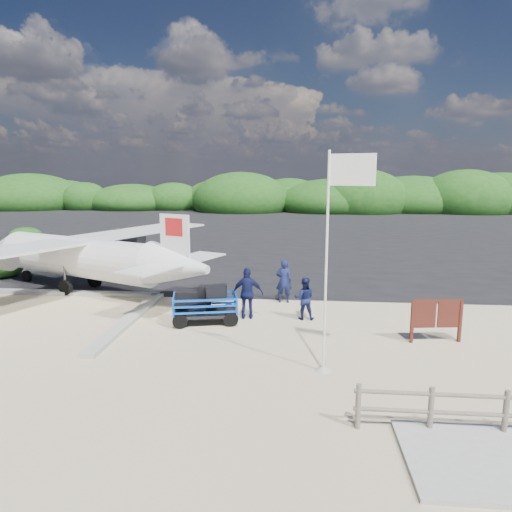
{
  "coord_description": "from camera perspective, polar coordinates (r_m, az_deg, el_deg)",
  "views": [
    {
      "loc": [
        1.68,
        -14.14,
        5.36
      ],
      "look_at": [
        -0.15,
        5.25,
        1.87
      ],
      "focal_mm": 32.0,
      "sensor_mm": 36.0,
      "label": 1
    }
  ],
  "objects": [
    {
      "name": "walkway_pad",
      "position": [
        10.46,
        28.08,
        -21.94
      ],
      "size": [
        3.5,
        2.5,
        0.1
      ],
      "primitive_type": null,
      "color": "#B2B2B2",
      "rests_on": "ground"
    },
    {
      "name": "asphalt_apron",
      "position": [
        44.49,
        3.19,
        3.22
      ],
      "size": [
        90.0,
        50.0,
        0.04
      ],
      "primitive_type": null,
      "color": "#B2B2B2",
      "rests_on": "ground"
    },
    {
      "name": "aircraft_large",
      "position": [
        37.9,
        16.64,
        1.6
      ],
      "size": [
        21.37,
        21.37,
        4.86
      ],
      "primitive_type": null,
      "rotation": [
        0.0,
        0.0,
        2.73
      ],
      "color": "#B2B2B2",
      "rests_on": "ground"
    },
    {
      "name": "crew_a",
      "position": [
        19.31,
        3.49,
        -3.14
      ],
      "size": [
        0.67,
        0.44,
        1.85
      ],
      "primitive_type": "imported",
      "rotation": [
        0.0,
        0.0,
        3.14
      ],
      "color": "#131A47",
      "rests_on": "ground"
    },
    {
      "name": "lagoon",
      "position": [
        19.68,
        -27.97,
        -6.87
      ],
      "size": [
        9.0,
        7.0,
        0.4
      ],
      "primitive_type": null,
      "color": "#B2B2B2",
      "rests_on": "ground"
    },
    {
      "name": "vegetation_band",
      "position": [
        69.36,
        4.01,
        5.7
      ],
      "size": [
        124.0,
        8.0,
        4.4
      ],
      "primitive_type": null,
      "color": "#B2B2B2",
      "rests_on": "ground"
    },
    {
      "name": "baggage_cart",
      "position": [
        16.99,
        -6.33,
        -8.29
      ],
      "size": [
        2.76,
        1.95,
        1.25
      ],
      "primitive_type": null,
      "rotation": [
        0.0,
        0.0,
        0.22
      ],
      "color": "blue",
      "rests_on": "ground"
    },
    {
      "name": "fence",
      "position": [
        11.44,
        28.51,
        -19.09
      ],
      "size": [
        6.4,
        2.0,
        1.1
      ],
      "primitive_type": null,
      "color": "#B2B2B2",
      "rests_on": "ground"
    },
    {
      "name": "flagpole",
      "position": [
        13.14,
        8.41,
        -14.02
      ],
      "size": [
        1.29,
        0.87,
        5.97
      ],
      "primitive_type": null,
      "rotation": [
        0.0,
        0.0,
        -0.34
      ],
      "color": "white",
      "rests_on": "ground"
    },
    {
      "name": "crew_b",
      "position": [
        17.17,
        6.05,
        -5.29
      ],
      "size": [
        0.78,
        0.61,
        1.61
      ],
      "primitive_type": "imported",
      "rotation": [
        0.0,
        0.0,
        3.14
      ],
      "color": "#131A47",
      "rests_on": "ground"
    },
    {
      "name": "crew_c",
      "position": [
        17.1,
        -1.06,
        -4.69
      ],
      "size": [
        1.18,
        0.57,
        1.96
      ],
      "primitive_type": "imported",
      "rotation": [
        0.0,
        0.0,
        3.23
      ],
      "color": "#131A47",
      "rests_on": "ground"
    },
    {
      "name": "ground",
      "position": [
        15.21,
        -1.32,
        -10.47
      ],
      "size": [
        160.0,
        160.0,
        0.0
      ],
      "primitive_type": "plane",
      "color": "beige"
    },
    {
      "name": "signboard",
      "position": [
        16.12,
        21.44,
        -9.99
      ],
      "size": [
        1.79,
        0.4,
        1.47
      ],
      "primitive_type": null,
      "rotation": [
        0.0,
        0.0,
        0.13
      ],
      "color": "#4F1F16",
      "rests_on": "ground"
    }
  ]
}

